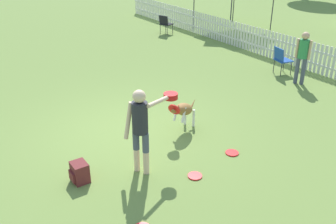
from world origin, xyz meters
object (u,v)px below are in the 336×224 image
folding_chair_center (165,23)px  backpack_on_grass (80,172)px  frisbee_near_dog (195,176)px  spectator_standing (303,53)px  leaping_dog (183,110)px  handler_person (143,121)px  folding_chair_blue_left (281,58)px  frisbee_near_handler (232,153)px

folding_chair_center → backpack_on_grass: bearing=119.9°
frisbee_near_dog → spectator_standing: bearing=110.4°
leaping_dog → spectator_standing: size_ratio=0.72×
frisbee_near_dog → spectator_standing: size_ratio=0.17×
handler_person → folding_chair_center: size_ratio=2.01×
spectator_standing → backpack_on_grass: bearing=72.2°
handler_person → folding_chair_blue_left: bearing=80.9°
leaping_dog → folding_chair_blue_left: leaping_dog is taller
handler_person → spectator_standing: (-1.29, 5.97, -0.12)m
leaping_dog → folding_chair_center: leaping_dog is taller
leaping_dog → folding_chair_center: (-7.50, 4.49, -0.05)m
folding_chair_blue_left → folding_chair_center: size_ratio=1.04×
folding_chair_center → spectator_standing: 7.05m
folding_chair_center → handler_person: bearing=125.8°
backpack_on_grass → folding_chair_blue_left: (-1.81, 7.27, 0.32)m
handler_person → spectator_standing: size_ratio=1.07×
frisbee_near_handler → backpack_on_grass: size_ratio=0.71×
frisbee_near_handler → folding_chair_center: size_ratio=0.33×
frisbee_near_dog → backpack_on_grass: (-1.03, -1.77, 0.17)m
frisbee_near_dog → folding_chair_blue_left: folding_chair_blue_left is taller
folding_chair_center → spectator_standing: size_ratio=0.53×
frisbee_near_dog → folding_chair_center: folding_chair_center is taller
backpack_on_grass → spectator_standing: spectator_standing is taller
handler_person → frisbee_near_dog: 1.39m
frisbee_near_handler → spectator_standing: 4.66m
leaping_dog → folding_chair_center: bearing=-59.3°
folding_chair_blue_left → spectator_standing: spectator_standing is taller
folding_chair_blue_left → folding_chair_center: (-6.17, -0.18, -0.02)m
frisbee_near_dog → folding_chair_blue_left: 6.20m
folding_chair_blue_left → spectator_standing: 0.97m
backpack_on_grass → folding_chair_blue_left: size_ratio=0.44×
leaping_dog → frisbee_near_dog: 1.79m
leaping_dog → frisbee_near_dog: size_ratio=4.14×
handler_person → backpack_on_grass: handler_person is taller
handler_person → folding_chair_blue_left: size_ratio=1.93×
leaping_dog → folding_chair_blue_left: (-1.33, 4.67, -0.02)m
leaping_dog → spectator_standing: bearing=-112.4°
backpack_on_grass → folding_chair_blue_left: 7.50m
frisbee_near_dog → folding_chair_center: (-9.01, 5.31, 0.47)m
frisbee_near_handler → folding_chair_center: (-8.80, 4.22, 0.47)m
leaping_dog → spectator_standing: (-0.47, 4.49, 0.38)m
frisbee_near_handler → folding_chair_center: 9.77m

